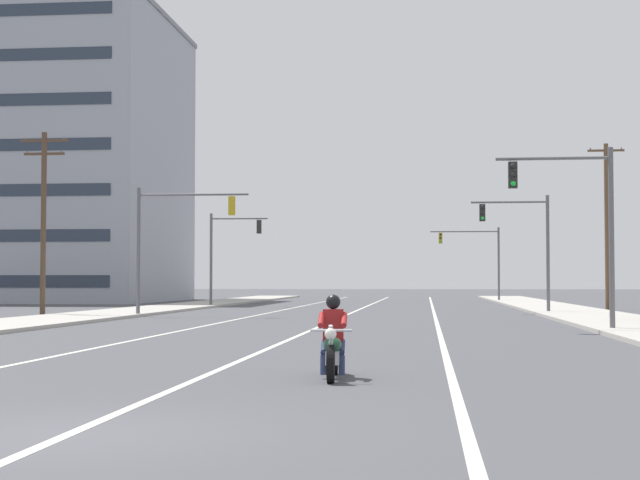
{
  "coord_description": "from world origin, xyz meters",
  "views": [
    {
      "loc": [
        3.96,
        -10.71,
        1.7
      ],
      "look_at": [
        0.94,
        17.74,
        2.88
      ],
      "focal_mm": 55.74,
      "sensor_mm": 36.0,
      "label": 1
    }
  ],
  "objects_px": {
    "motorcycle_with_rider": "(333,345)",
    "traffic_signal_mid_right": "(526,236)",
    "traffic_signal_near_left": "(171,230)",
    "utility_pole_left_near": "(44,216)",
    "traffic_signal_near_right": "(578,212)",
    "traffic_signal_far_right": "(478,252)",
    "utility_pole_right_far": "(607,223)",
    "apartment_building_far_left_block": "(60,159)",
    "traffic_signal_mid_left": "(227,246)"
  },
  "relations": [
    {
      "from": "motorcycle_with_rider",
      "to": "traffic_signal_mid_right",
      "type": "bearing_deg",
      "value": 79.04
    },
    {
      "from": "traffic_signal_near_left",
      "to": "apartment_building_far_left_block",
      "type": "relative_size",
      "value": 0.26
    },
    {
      "from": "traffic_signal_near_right",
      "to": "apartment_building_far_left_block",
      "type": "relative_size",
      "value": 0.26
    },
    {
      "from": "traffic_signal_near_left",
      "to": "utility_pole_right_far",
      "type": "relative_size",
      "value": 0.64
    },
    {
      "from": "traffic_signal_near_right",
      "to": "traffic_signal_far_right",
      "type": "bearing_deg",
      "value": 90.83
    },
    {
      "from": "traffic_signal_mid_right",
      "to": "apartment_building_far_left_block",
      "type": "relative_size",
      "value": 0.26
    },
    {
      "from": "traffic_signal_near_left",
      "to": "apartment_building_far_left_block",
      "type": "height_order",
      "value": "apartment_building_far_left_block"
    },
    {
      "from": "apartment_building_far_left_block",
      "to": "utility_pole_right_far",
      "type": "bearing_deg",
      "value": -27.62
    },
    {
      "from": "motorcycle_with_rider",
      "to": "traffic_signal_near_left",
      "type": "distance_m",
      "value": 31.31
    },
    {
      "from": "utility_pole_left_near",
      "to": "utility_pole_right_far",
      "type": "bearing_deg",
      "value": 23.62
    },
    {
      "from": "traffic_signal_near_right",
      "to": "traffic_signal_far_right",
      "type": "distance_m",
      "value": 49.8
    },
    {
      "from": "utility_pole_left_near",
      "to": "traffic_signal_far_right",
      "type": "bearing_deg",
      "value": 58.59
    },
    {
      "from": "traffic_signal_mid_right",
      "to": "utility_pole_left_near",
      "type": "bearing_deg",
      "value": -164.93
    },
    {
      "from": "traffic_signal_near_left",
      "to": "utility_pole_right_far",
      "type": "height_order",
      "value": "utility_pole_right_far"
    },
    {
      "from": "traffic_signal_mid_left",
      "to": "traffic_signal_far_right",
      "type": "bearing_deg",
      "value": 47.43
    },
    {
      "from": "utility_pole_right_far",
      "to": "apartment_building_far_left_block",
      "type": "distance_m",
      "value": 46.97
    },
    {
      "from": "traffic_signal_near_right",
      "to": "traffic_signal_mid_left",
      "type": "height_order",
      "value": "same"
    },
    {
      "from": "motorcycle_with_rider",
      "to": "traffic_signal_near_right",
      "type": "distance_m",
      "value": 18.39
    },
    {
      "from": "motorcycle_with_rider",
      "to": "traffic_signal_near_right",
      "type": "height_order",
      "value": "traffic_signal_near_right"
    },
    {
      "from": "traffic_signal_mid_right",
      "to": "traffic_signal_far_right",
      "type": "bearing_deg",
      "value": 91.54
    },
    {
      "from": "traffic_signal_near_right",
      "to": "traffic_signal_near_left",
      "type": "bearing_deg",
      "value": 144.16
    },
    {
      "from": "traffic_signal_near_left",
      "to": "utility_pole_left_near",
      "type": "distance_m",
      "value": 6.32
    },
    {
      "from": "motorcycle_with_rider",
      "to": "utility_pole_right_far",
      "type": "relative_size",
      "value": 0.23
    },
    {
      "from": "utility_pole_left_near",
      "to": "utility_pole_right_far",
      "type": "height_order",
      "value": "utility_pole_right_far"
    },
    {
      "from": "traffic_signal_far_right",
      "to": "traffic_signal_mid_left",
      "type": "bearing_deg",
      "value": -132.57
    },
    {
      "from": "motorcycle_with_rider",
      "to": "traffic_signal_near_left",
      "type": "height_order",
      "value": "traffic_signal_near_left"
    },
    {
      "from": "utility_pole_left_near",
      "to": "apartment_building_far_left_block",
      "type": "bearing_deg",
      "value": 109.62
    },
    {
      "from": "traffic_signal_near_right",
      "to": "utility_pole_left_near",
      "type": "bearing_deg",
      "value": 152.39
    },
    {
      "from": "traffic_signal_mid_right",
      "to": "utility_pole_left_near",
      "type": "height_order",
      "value": "utility_pole_left_near"
    },
    {
      "from": "traffic_signal_mid_left",
      "to": "traffic_signal_far_right",
      "type": "xyz_separation_m",
      "value": [
        17.52,
        19.07,
        0.12
      ]
    },
    {
      "from": "traffic_signal_mid_right",
      "to": "motorcycle_with_rider",
      "type": "bearing_deg",
      "value": -100.96
    },
    {
      "from": "traffic_signal_near_right",
      "to": "traffic_signal_mid_left",
      "type": "relative_size",
      "value": 1.0
    },
    {
      "from": "motorcycle_with_rider",
      "to": "traffic_signal_mid_right",
      "type": "distance_m",
      "value": 36.3
    },
    {
      "from": "traffic_signal_far_right",
      "to": "apartment_building_far_left_block",
      "type": "xyz_separation_m",
      "value": [
        -35.06,
        -3.25,
        7.85
      ]
    },
    {
      "from": "motorcycle_with_rider",
      "to": "traffic_signal_mid_left",
      "type": "distance_m",
      "value": 48.97
    },
    {
      "from": "motorcycle_with_rider",
      "to": "utility_pole_right_far",
      "type": "height_order",
      "value": "utility_pole_right_far"
    },
    {
      "from": "traffic_signal_near_right",
      "to": "traffic_signal_far_right",
      "type": "relative_size",
      "value": 1.0
    },
    {
      "from": "traffic_signal_near_left",
      "to": "traffic_signal_mid_left",
      "type": "bearing_deg",
      "value": 92.92
    },
    {
      "from": "traffic_signal_mid_left",
      "to": "traffic_signal_near_left",
      "type": "bearing_deg",
      "value": -87.08
    },
    {
      "from": "traffic_signal_mid_left",
      "to": "utility_pole_right_far",
      "type": "relative_size",
      "value": 0.64
    },
    {
      "from": "traffic_signal_near_right",
      "to": "utility_pole_left_near",
      "type": "height_order",
      "value": "utility_pole_left_near"
    },
    {
      "from": "traffic_signal_near_left",
      "to": "utility_pole_left_near",
      "type": "height_order",
      "value": "utility_pole_left_near"
    },
    {
      "from": "traffic_signal_near_right",
      "to": "traffic_signal_near_left",
      "type": "xyz_separation_m",
      "value": [
        -17.31,
        12.5,
        0.1
      ]
    },
    {
      "from": "traffic_signal_mid_left",
      "to": "utility_pole_left_near",
      "type": "height_order",
      "value": "utility_pole_left_near"
    },
    {
      "from": "traffic_signal_far_right",
      "to": "motorcycle_with_rider",
      "type": "bearing_deg",
      "value": -95.18
    },
    {
      "from": "apartment_building_far_left_block",
      "to": "traffic_signal_near_left",
      "type": "bearing_deg",
      "value": -61.51
    },
    {
      "from": "traffic_signal_near_left",
      "to": "traffic_signal_far_right",
      "type": "xyz_separation_m",
      "value": [
        16.59,
        37.29,
        0.02
      ]
    },
    {
      "from": "traffic_signal_near_left",
      "to": "traffic_signal_far_right",
      "type": "bearing_deg",
      "value": 66.02
    },
    {
      "from": "utility_pole_right_far",
      "to": "traffic_signal_near_left",
      "type": "bearing_deg",
      "value": -151.14
    },
    {
      "from": "traffic_signal_mid_right",
      "to": "traffic_signal_mid_left",
      "type": "bearing_deg",
      "value": 146.81
    }
  ]
}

